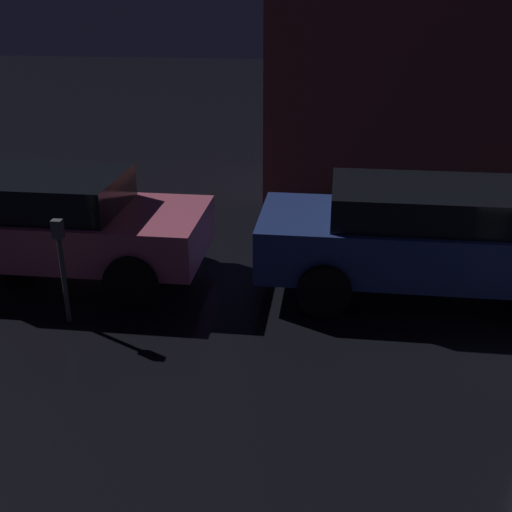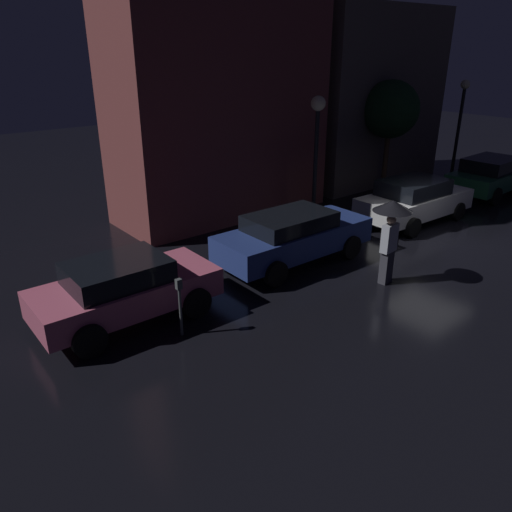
{
  "view_description": "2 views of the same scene",
  "coord_description": "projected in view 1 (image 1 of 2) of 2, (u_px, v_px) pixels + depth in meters",
  "views": [
    {
      "loc": [
        -5.97,
        -6.4,
        3.79
      ],
      "look_at": [
        -6.73,
        0.1,
        1.01
      ],
      "focal_mm": 45.0,
      "sensor_mm": 36.0,
      "label": 1
    },
    {
      "loc": [
        -13.56,
        -7.83,
        5.67
      ],
      "look_at": [
        -6.77,
        0.48,
        1.11
      ],
      "focal_mm": 35.0,
      "sensor_mm": 36.0,
      "label": 2
    }
  ],
  "objects": [
    {
      "name": "parked_car_pink",
      "position": [
        58.0,
        223.0,
        8.8
      ],
      "size": [
        4.0,
        1.93,
        1.44
      ],
      "rotation": [
        0.0,
        0.0,
        -0.01
      ],
      "color": "#DB6684",
      "rests_on": "ground"
    },
    {
      "name": "parked_car_blue",
      "position": [
        435.0,
        237.0,
        8.29
      ],
      "size": [
        4.62,
        1.91,
        1.45
      ],
      "rotation": [
        0.0,
        0.0,
        -0.01
      ],
      "color": "navy",
      "rests_on": "ground"
    },
    {
      "name": "parking_meter",
      "position": [
        62.0,
        260.0,
        7.52
      ],
      "size": [
        0.12,
        0.1,
        1.31
      ],
      "color": "#4C5154",
      "rests_on": "ground"
    }
  ]
}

